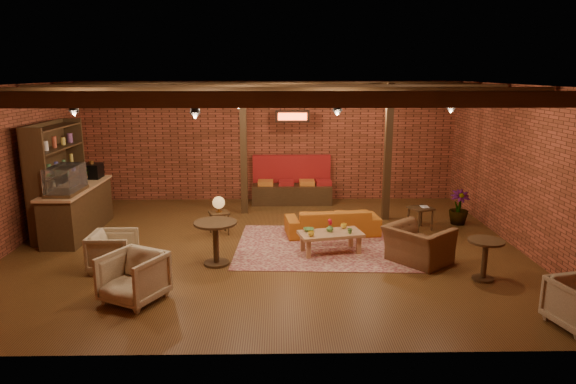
{
  "coord_description": "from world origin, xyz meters",
  "views": [
    {
      "loc": [
        0.26,
        -9.79,
        3.45
      ],
      "look_at": [
        0.44,
        0.2,
        1.09
      ],
      "focal_mm": 32.0,
      "sensor_mm": 36.0,
      "label": 1
    }
  ],
  "objects_px": {
    "side_table_book": "(421,209)",
    "round_table_left": "(216,236)",
    "sofa": "(332,222)",
    "armchair_b": "(133,275)",
    "round_table_right": "(485,253)",
    "armchair_a": "(113,249)",
    "side_table_lamp": "(219,206)",
    "armchair_right": "(418,239)",
    "plant_tall": "(462,173)",
    "coffee_table": "(330,235)"
  },
  "relations": [
    {
      "from": "round_table_left",
      "to": "round_table_right",
      "type": "height_order",
      "value": "round_table_left"
    },
    {
      "from": "sofa",
      "to": "armchair_a",
      "type": "bearing_deg",
      "value": 18.83
    },
    {
      "from": "armchair_right",
      "to": "round_table_right",
      "type": "height_order",
      "value": "armchair_right"
    },
    {
      "from": "round_table_left",
      "to": "armchair_b",
      "type": "height_order",
      "value": "armchair_b"
    },
    {
      "from": "sofa",
      "to": "armchair_b",
      "type": "bearing_deg",
      "value": 37.3
    },
    {
      "from": "sofa",
      "to": "armchair_a",
      "type": "relative_size",
      "value": 2.6
    },
    {
      "from": "sofa",
      "to": "side_table_lamp",
      "type": "distance_m",
      "value": 2.47
    },
    {
      "from": "armchair_b",
      "to": "armchair_a",
      "type": "bearing_deg",
      "value": 146.25
    },
    {
      "from": "plant_tall",
      "to": "armchair_b",
      "type": "bearing_deg",
      "value": -148.02
    },
    {
      "from": "side_table_lamp",
      "to": "armchair_a",
      "type": "bearing_deg",
      "value": -129.19
    },
    {
      "from": "armchair_b",
      "to": "plant_tall",
      "type": "distance_m",
      "value": 7.55
    },
    {
      "from": "round_table_left",
      "to": "round_table_right",
      "type": "xyz_separation_m",
      "value": [
        4.61,
        -0.8,
        -0.08
      ]
    },
    {
      "from": "round_table_right",
      "to": "armchair_b",
      "type": "bearing_deg",
      "value": -172.71
    },
    {
      "from": "armchair_a",
      "to": "armchair_b",
      "type": "relative_size",
      "value": 0.91
    },
    {
      "from": "side_table_lamp",
      "to": "coffee_table",
      "type": "bearing_deg",
      "value": -28.28
    },
    {
      "from": "sofa",
      "to": "round_table_left",
      "type": "relative_size",
      "value": 2.46
    },
    {
      "from": "side_table_book",
      "to": "armchair_right",
      "type": "bearing_deg",
      "value": -106.22
    },
    {
      "from": "round_table_right",
      "to": "side_table_book",
      "type": "bearing_deg",
      "value": 96.27
    },
    {
      "from": "sofa",
      "to": "armchair_right",
      "type": "distance_m",
      "value": 2.21
    },
    {
      "from": "coffee_table",
      "to": "side_table_book",
      "type": "height_order",
      "value": "coffee_table"
    },
    {
      "from": "armchair_right",
      "to": "sofa",
      "type": "bearing_deg",
      "value": -0.05
    },
    {
      "from": "coffee_table",
      "to": "plant_tall",
      "type": "distance_m",
      "value": 3.77
    },
    {
      "from": "armchair_a",
      "to": "armchair_b",
      "type": "height_order",
      "value": "armchair_b"
    },
    {
      "from": "side_table_book",
      "to": "round_table_left",
      "type": "bearing_deg",
      "value": -154.39
    },
    {
      "from": "side_table_lamp",
      "to": "side_table_book",
      "type": "relative_size",
      "value": 1.39
    },
    {
      "from": "armchair_b",
      "to": "armchair_right",
      "type": "relative_size",
      "value": 0.8
    },
    {
      "from": "round_table_right",
      "to": "plant_tall",
      "type": "xyz_separation_m",
      "value": [
        0.68,
        3.25,
        0.72
      ]
    },
    {
      "from": "round_table_right",
      "to": "plant_tall",
      "type": "relative_size",
      "value": 0.3
    },
    {
      "from": "side_table_lamp",
      "to": "plant_tall",
      "type": "xyz_separation_m",
      "value": [
        5.44,
        0.65,
        0.56
      ]
    },
    {
      "from": "round_table_left",
      "to": "round_table_right",
      "type": "relative_size",
      "value": 1.15
    },
    {
      "from": "round_table_left",
      "to": "armchair_b",
      "type": "xyz_separation_m",
      "value": [
        -1.08,
        -1.52,
        -0.13
      ]
    },
    {
      "from": "round_table_right",
      "to": "round_table_left",
      "type": "bearing_deg",
      "value": 170.2
    },
    {
      "from": "round_table_left",
      "to": "armchair_a",
      "type": "height_order",
      "value": "round_table_left"
    },
    {
      "from": "plant_tall",
      "to": "armchair_a",
      "type": "bearing_deg",
      "value": -159.32
    },
    {
      "from": "armchair_a",
      "to": "plant_tall",
      "type": "bearing_deg",
      "value": -68.98
    },
    {
      "from": "plant_tall",
      "to": "coffee_table",
      "type": "bearing_deg",
      "value": -149.26
    },
    {
      "from": "armchair_right",
      "to": "side_table_book",
      "type": "bearing_deg",
      "value": -55.96
    },
    {
      "from": "round_table_left",
      "to": "armchair_a",
      "type": "relative_size",
      "value": 1.06
    },
    {
      "from": "coffee_table",
      "to": "round_table_left",
      "type": "bearing_deg",
      "value": -164.94
    },
    {
      "from": "round_table_left",
      "to": "armchair_right",
      "type": "bearing_deg",
      "value": 0.37
    },
    {
      "from": "round_table_left",
      "to": "side_table_book",
      "type": "distance_m",
      "value": 4.77
    },
    {
      "from": "coffee_table",
      "to": "armchair_b",
      "type": "distance_m",
      "value": 3.83
    },
    {
      "from": "armchair_a",
      "to": "round_table_right",
      "type": "height_order",
      "value": "armchair_a"
    },
    {
      "from": "coffee_table",
      "to": "side_table_lamp",
      "type": "bearing_deg",
      "value": 151.72
    },
    {
      "from": "armchair_right",
      "to": "armchair_b",
      "type": "bearing_deg",
      "value": 68.19
    },
    {
      "from": "coffee_table",
      "to": "round_table_left",
      "type": "xyz_separation_m",
      "value": [
        -2.13,
        -0.57,
        0.18
      ]
    },
    {
      "from": "sofa",
      "to": "side_table_lamp",
      "type": "xyz_separation_m",
      "value": [
        -2.44,
        0.08,
        0.35
      ]
    },
    {
      "from": "armchair_b",
      "to": "side_table_book",
      "type": "bearing_deg",
      "value": 61.12
    },
    {
      "from": "round_table_left",
      "to": "armchair_b",
      "type": "distance_m",
      "value": 1.87
    },
    {
      "from": "round_table_right",
      "to": "side_table_lamp",
      "type": "bearing_deg",
      "value": 151.39
    }
  ]
}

